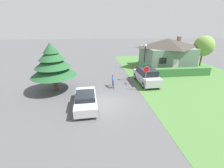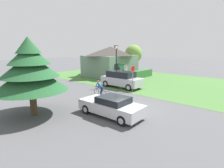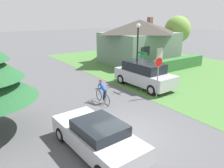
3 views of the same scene
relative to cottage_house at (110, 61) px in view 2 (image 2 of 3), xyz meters
name	(u,v)px [view 2 (image 2 of 3)]	position (x,y,z in m)	size (l,w,h in m)	color
ground_plane	(124,107)	(-11.17, -11.82, -2.46)	(140.00, 140.00, 0.00)	#515154
grass_verge_right	(154,81)	(0.62, -7.82, -2.46)	(16.00, 36.00, 0.01)	#477538
cottage_house	(110,61)	(0.00, 0.00, 0.00)	(8.34, 6.99, 5.00)	slate
hedge_row	(132,76)	(-0.85, -5.01, -1.89)	(10.24, 0.90, 1.14)	#387038
sedan_left_lane	(111,106)	(-13.06, -12.22, -1.80)	(2.07, 4.60, 1.35)	#BCBCC1
cyclist	(100,89)	(-10.11, -8.04, -1.75)	(0.44, 1.71, 1.48)	black
parked_suv_right	(121,79)	(-5.82, -7.17, -1.50)	(2.19, 4.91, 1.89)	#B7B7BC
stop_sign	(133,74)	(-6.73, -9.39, -0.56)	(0.65, 0.07, 2.74)	gray
street_lamp	(116,61)	(-6.03, -6.54, 0.58)	(0.32, 0.32, 4.76)	black
street_name_sign	(121,72)	(-6.60, -7.75, -0.52)	(0.90, 0.90, 2.82)	gray
conifer_tall_near	(30,70)	(-16.50, -8.19, 0.60)	(4.74, 4.74, 5.21)	#4C3823
deciduous_tree_right	(133,54)	(6.57, 0.05, 0.96)	(3.28, 3.28, 5.15)	#4C3823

